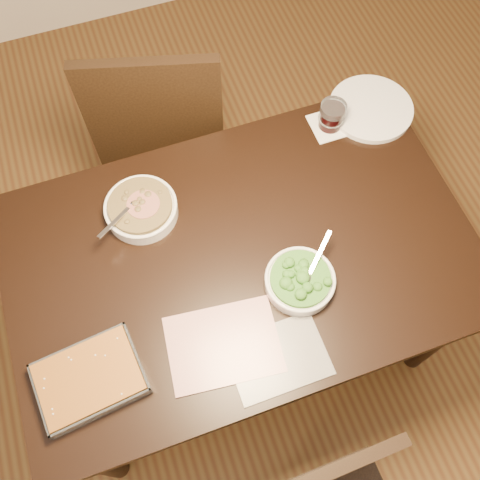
% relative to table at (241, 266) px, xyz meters
% --- Properties ---
extents(ground, '(4.00, 4.00, 0.00)m').
position_rel_table_xyz_m(ground, '(0.00, 0.00, -0.65)').
color(ground, '#4C2B15').
rests_on(ground, ground).
extents(table, '(1.40, 0.90, 0.75)m').
position_rel_table_xyz_m(table, '(0.00, 0.00, 0.00)').
color(table, black).
rests_on(table, ground).
extents(magazine_a, '(0.33, 0.26, 0.01)m').
position_rel_table_xyz_m(magazine_a, '(-0.14, -0.25, 0.10)').
color(magazine_a, '#9E2D2E').
rests_on(magazine_a, table).
extents(magazine_b, '(0.26, 0.19, 0.00)m').
position_rel_table_xyz_m(magazine_b, '(-0.01, -0.33, 0.10)').
color(magazine_b, '#212228').
rests_on(magazine_b, table).
extents(coaster, '(0.13, 0.13, 0.00)m').
position_rel_table_xyz_m(coaster, '(0.44, 0.35, 0.10)').
color(coaster, white).
rests_on(coaster, table).
extents(stew_bowl, '(0.22, 0.22, 0.09)m').
position_rel_table_xyz_m(stew_bowl, '(-0.24, 0.23, 0.13)').
color(stew_bowl, white).
rests_on(stew_bowl, table).
extents(broccoli_bowl, '(0.20, 0.20, 0.08)m').
position_rel_table_xyz_m(broccoli_bowl, '(0.12, -0.15, 0.12)').
color(broccoli_bowl, white).
rests_on(broccoli_bowl, table).
extents(baking_dish, '(0.29, 0.23, 0.05)m').
position_rel_table_xyz_m(baking_dish, '(-0.50, -0.22, 0.12)').
color(baking_dish, silver).
rests_on(baking_dish, table).
extents(wine_tumbler, '(0.09, 0.09, 0.10)m').
position_rel_table_xyz_m(wine_tumbler, '(0.44, 0.35, 0.15)').
color(wine_tumbler, black).
rests_on(wine_tumbler, coaster).
extents(dinner_plate, '(0.29, 0.29, 0.02)m').
position_rel_table_xyz_m(dinner_plate, '(0.60, 0.36, 0.11)').
color(dinner_plate, white).
rests_on(dinner_plate, table).
extents(chair_far, '(0.58, 0.58, 1.00)m').
position_rel_table_xyz_m(chair_far, '(-0.07, 0.71, -0.10)').
color(chair_far, black).
rests_on(chair_far, ground).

